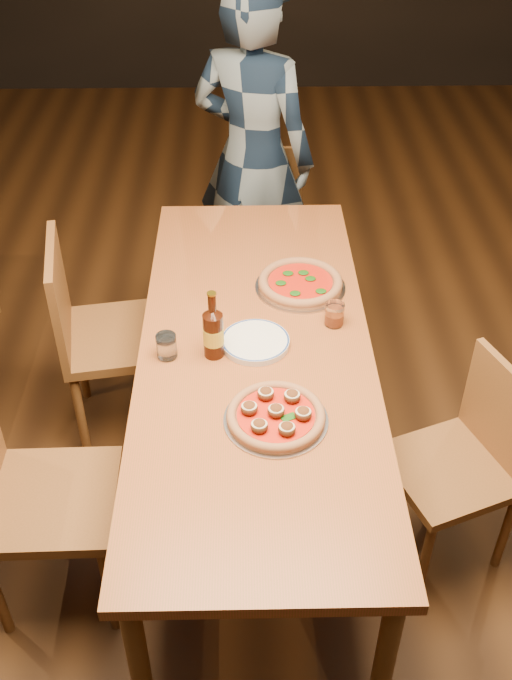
{
  "coord_description": "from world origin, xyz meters",
  "views": [
    {
      "loc": [
        -0.04,
        -2.01,
        2.39
      ],
      "look_at": [
        0.0,
        -0.05,
        0.82
      ],
      "focal_mm": 40.0,
      "sensor_mm": 36.0,
      "label": 1
    }
  ],
  "objects_px": {
    "table_main": "(256,363)",
    "water_glass": "(167,346)",
    "chair_main_sw": "(119,335)",
    "chair_end": "(263,233)",
    "beer_bottle": "(213,334)",
    "pizza_meatball": "(276,415)",
    "chair_main_e": "(449,469)",
    "amber_glass": "(334,314)",
    "pizza_margherita": "(300,283)",
    "plate_stack": "(255,342)",
    "chair_main_nw": "(50,498)",
    "diner": "(253,158)"
  },
  "relations": [
    {
      "from": "beer_bottle",
      "to": "water_glass",
      "type": "distance_m",
      "value": 0.17
    },
    {
      "from": "pizza_margherita",
      "to": "chair_main_e",
      "type": "bearing_deg",
      "value": -51.93
    },
    {
      "from": "amber_glass",
      "to": "chair_main_sw",
      "type": "bearing_deg",
      "value": 160.11
    },
    {
      "from": "amber_glass",
      "to": "pizza_margherita",
      "type": "bearing_deg",
      "value": 114.79
    },
    {
      "from": "pizza_meatball",
      "to": "plate_stack",
      "type": "distance_m",
      "value": 0.38
    },
    {
      "from": "chair_main_e",
      "to": "amber_glass",
      "type": "xyz_separation_m",
      "value": [
        -0.38,
        0.39,
        0.38
      ]
    },
    {
      "from": "chair_main_e",
      "to": "pizza_margherita",
      "type": "xyz_separation_m",
      "value": [
        -0.49,
        0.62,
        0.36
      ]
    },
    {
      "from": "chair_main_sw",
      "to": "water_glass",
      "type": "distance_m",
      "value": 0.62
    },
    {
      "from": "pizza_meatball",
      "to": "pizza_margherita",
      "type": "xyz_separation_m",
      "value": [
        0.12,
        0.71,
        -0.0
      ]
    },
    {
      "from": "table_main",
      "to": "water_glass",
      "type": "bearing_deg",
      "value": -171.8
    },
    {
      "from": "plate_stack",
      "to": "beer_bottle",
      "type": "xyz_separation_m",
      "value": [
        -0.14,
        -0.05,
        0.08
      ]
    },
    {
      "from": "water_glass",
      "to": "diner",
      "type": "xyz_separation_m",
      "value": [
        0.31,
        1.37,
        0.04
      ]
    },
    {
      "from": "chair_end",
      "to": "beer_bottle",
      "type": "relative_size",
      "value": 3.39
    },
    {
      "from": "chair_main_nw",
      "to": "chair_main_sw",
      "type": "height_order",
      "value": "chair_main_sw"
    },
    {
      "from": "pizza_margherita",
      "to": "amber_glass",
      "type": "relative_size",
      "value": 4.03
    },
    {
      "from": "pizza_meatball",
      "to": "chair_main_e",
      "type": "bearing_deg",
      "value": 8.45
    },
    {
      "from": "chair_end",
      "to": "beer_bottle",
      "type": "distance_m",
      "value": 1.43
    },
    {
      "from": "water_glass",
      "to": "diner",
      "type": "height_order",
      "value": "diner"
    },
    {
      "from": "chair_main_nw",
      "to": "water_glass",
      "type": "xyz_separation_m",
      "value": [
        0.38,
        0.36,
        0.34
      ]
    },
    {
      "from": "pizza_meatball",
      "to": "amber_glass",
      "type": "height_order",
      "value": "amber_glass"
    },
    {
      "from": "chair_main_e",
      "to": "plate_stack",
      "type": "bearing_deg",
      "value": -134.11
    },
    {
      "from": "pizza_meatball",
      "to": "amber_glass",
      "type": "bearing_deg",
      "value": 64.92
    },
    {
      "from": "chair_main_nw",
      "to": "chair_main_sw",
      "type": "bearing_deg",
      "value": -9.43
    },
    {
      "from": "water_glass",
      "to": "amber_glass",
      "type": "distance_m",
      "value": 0.6
    },
    {
      "from": "plate_stack",
      "to": "chair_main_e",
      "type": "bearing_deg",
      "value": -22.95
    },
    {
      "from": "chair_end",
      "to": "chair_main_sw",
      "type": "bearing_deg",
      "value": -121.69
    },
    {
      "from": "chair_main_e",
      "to": "beer_bottle",
      "type": "height_order",
      "value": "beer_bottle"
    },
    {
      "from": "chair_main_sw",
      "to": "chair_main_e",
      "type": "bearing_deg",
      "value": -129.26
    },
    {
      "from": "table_main",
      "to": "plate_stack",
      "type": "xyz_separation_m",
      "value": [
        -0.0,
        0.01,
        0.08
      ]
    },
    {
      "from": "table_main",
      "to": "pizza_margherita",
      "type": "relative_size",
      "value": 5.83
    },
    {
      "from": "chair_main_nw",
      "to": "chair_end",
      "type": "bearing_deg",
      "value": -24.25
    },
    {
      "from": "chair_end",
      "to": "water_glass",
      "type": "xyz_separation_m",
      "value": [
        -0.36,
        -1.35,
        0.37
      ]
    },
    {
      "from": "chair_end",
      "to": "pizza_meatball",
      "type": "height_order",
      "value": "chair_end"
    },
    {
      "from": "diner",
      "to": "chair_end",
      "type": "bearing_deg",
      "value": -168.16
    },
    {
      "from": "table_main",
      "to": "chair_main_sw",
      "type": "relative_size",
      "value": 2.11
    },
    {
      "from": "chair_main_sw",
      "to": "chair_end",
      "type": "relative_size",
      "value": 1.12
    },
    {
      "from": "table_main",
      "to": "chair_main_sw",
      "type": "height_order",
      "value": "chair_main_sw"
    },
    {
      "from": "pizza_margherita",
      "to": "diner",
      "type": "bearing_deg",
      "value": 99.5
    },
    {
      "from": "water_glass",
      "to": "pizza_margherita",
      "type": "bearing_deg",
      "value": 39.74
    },
    {
      "from": "chair_main_e",
      "to": "chair_end",
      "type": "height_order",
      "value": "chair_end"
    },
    {
      "from": "chair_main_e",
      "to": "plate_stack",
      "type": "distance_m",
      "value": 0.8
    },
    {
      "from": "pizza_meatball",
      "to": "beer_bottle",
      "type": "relative_size",
      "value": 1.3
    },
    {
      "from": "table_main",
      "to": "chair_end",
      "type": "relative_size",
      "value": 2.37
    },
    {
      "from": "amber_glass",
      "to": "diner",
      "type": "bearing_deg",
      "value": 102.6
    },
    {
      "from": "plate_stack",
      "to": "water_glass",
      "type": "bearing_deg",
      "value": -169.55
    },
    {
      "from": "pizza_margherita",
      "to": "table_main",
      "type": "bearing_deg",
      "value": -116.53
    },
    {
      "from": "chair_main_sw",
      "to": "beer_bottle",
      "type": "relative_size",
      "value": 3.81
    },
    {
      "from": "chair_main_nw",
      "to": "water_glass",
      "type": "relative_size",
      "value": 10.57
    },
    {
      "from": "water_glass",
      "to": "amber_glass",
      "type": "bearing_deg",
      "value": 16.09
    },
    {
      "from": "chair_main_nw",
      "to": "pizza_meatball",
      "type": "height_order",
      "value": "chair_main_nw"
    }
  ]
}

